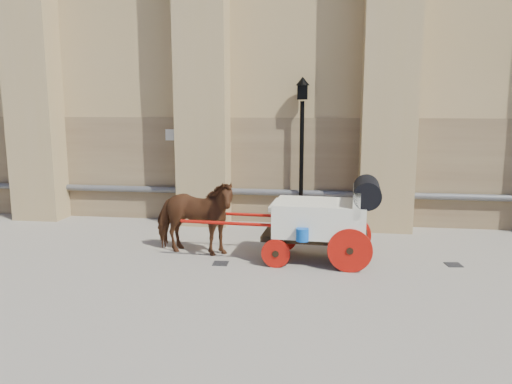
# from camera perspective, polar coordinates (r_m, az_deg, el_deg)

# --- Properties ---
(ground) EXTENTS (90.00, 90.00, 0.00)m
(ground) POSITION_cam_1_polar(r_m,az_deg,el_deg) (10.81, -5.26, -8.19)
(ground) COLOR gray
(ground) RESTS_ON ground
(horse) EXTENTS (2.17, 1.25, 1.73)m
(horse) POSITION_cam_1_polar(r_m,az_deg,el_deg) (11.32, -7.11, -2.86)
(horse) COLOR brown
(horse) RESTS_ON ground
(carriage) EXTENTS (4.28, 1.54, 1.85)m
(carriage) POSITION_cam_1_polar(r_m,az_deg,el_deg) (10.79, 8.08, -2.80)
(carriage) COLOR black
(carriage) RESTS_ON ground
(street_lamp) EXTENTS (0.38, 0.38, 4.10)m
(street_lamp) POSITION_cam_1_polar(r_m,az_deg,el_deg) (13.75, 5.24, 5.04)
(street_lamp) COLOR black
(street_lamp) RESTS_ON ground
(drain_grate_near) EXTENTS (0.33, 0.33, 0.01)m
(drain_grate_near) POSITION_cam_1_polar(r_m,az_deg,el_deg) (10.81, -4.07, -8.14)
(drain_grate_near) COLOR black
(drain_grate_near) RESTS_ON ground
(drain_grate_far) EXTENTS (0.36, 0.36, 0.01)m
(drain_grate_far) POSITION_cam_1_polar(r_m,az_deg,el_deg) (11.50, 21.65, -7.73)
(drain_grate_far) COLOR black
(drain_grate_far) RESTS_ON ground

